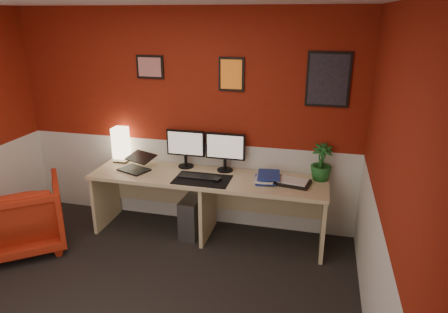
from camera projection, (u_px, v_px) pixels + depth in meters
ground at (123, 312)px, 3.45m from camera, size 4.00×3.50×0.01m
wall_back at (185, 121)px, 4.63m from camera, size 4.00×0.01×2.50m
wall_right at (391, 205)px, 2.58m from camera, size 0.01×3.50×2.50m
wainscot_back at (187, 181)px, 4.88m from camera, size 4.00×0.01×1.00m
wainscot_right at (375, 301)px, 2.83m from camera, size 0.01×3.50×1.00m
desk at (208, 206)px, 4.53m from camera, size 2.60×0.65×0.73m
shoji_lamp at (121, 145)px, 4.80m from camera, size 0.16×0.16×0.40m
laptop at (133, 161)px, 4.54m from camera, size 0.39×0.34×0.22m
monitor_left at (185, 143)px, 4.59m from camera, size 0.45×0.06×0.58m
monitor_right at (225, 146)px, 4.48m from camera, size 0.45×0.06×0.58m
desk_mat at (202, 179)px, 4.32m from camera, size 0.60×0.38×0.01m
keyboard at (198, 177)px, 4.36m from camera, size 0.42×0.15×0.02m
mouse at (217, 180)px, 4.27m from camera, size 0.08×0.11×0.03m
book_bottom at (255, 180)px, 4.28m from camera, size 0.25×0.31×0.03m
book_middle at (256, 178)px, 4.28m from camera, size 0.21×0.28×0.02m
book_top at (258, 175)px, 4.28m from camera, size 0.26×0.33×0.03m
zen_tray at (293, 183)px, 4.21m from camera, size 0.39×0.31×0.03m
potted_plant at (321, 162)px, 4.26m from camera, size 0.24×0.24×0.40m
pc_tower at (193, 215)px, 4.63m from camera, size 0.23×0.46×0.45m
armchair at (22, 216)px, 4.29m from camera, size 1.14×1.15×0.75m
art_left at (150, 67)px, 4.51m from camera, size 0.32×0.02×0.26m
art_center at (231, 74)px, 4.31m from camera, size 0.28×0.02×0.36m
art_right at (328, 80)px, 4.09m from camera, size 0.44×0.02×0.56m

